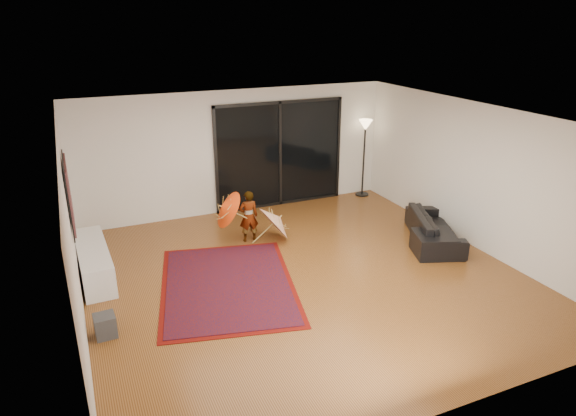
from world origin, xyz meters
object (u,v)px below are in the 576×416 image
ottoman (434,244)px  child (249,216)px  media_console (94,261)px  sofa (435,228)px

ottoman → child: size_ratio=0.69×
media_console → child: child is taller
media_console → ottoman: bearing=-17.5°
ottoman → child: (-2.92, 1.94, 0.31)m
sofa → child: bearing=89.5°
media_console → ottoman: (5.81, -1.63, -0.06)m
media_console → sofa: bearing=-12.4°
media_console → sofa: size_ratio=1.01×
media_console → child: size_ratio=1.85×
media_console → sofa: 6.31m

